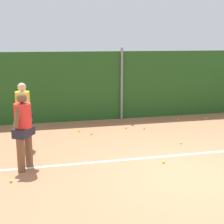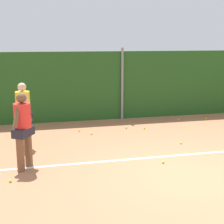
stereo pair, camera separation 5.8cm
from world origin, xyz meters
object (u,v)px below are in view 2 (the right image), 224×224
object	(u,v)px
player_foreground_near	(23,127)
tennis_ball_5	(10,181)
tennis_ball_10	(163,162)
tennis_ball_0	(27,133)
player_midcourt	(23,111)
tennis_ball_12	(126,128)
tennis_ball_11	(178,119)
tennis_ball_4	(181,143)
tennis_ball_1	(206,119)
tennis_ball_7	(79,131)
tennis_ball_9	(91,134)
tennis_ball_8	(144,128)

from	to	relation	value
player_foreground_near	tennis_ball_5	bearing A→B (deg)	8.29
tennis_ball_10	tennis_ball_0	bearing A→B (deg)	134.38
player_foreground_near	player_midcourt	size ratio (longest dim) A/B	0.99
tennis_ball_0	tennis_ball_12	bearing A→B (deg)	-0.58
tennis_ball_11	player_midcourt	bearing A→B (deg)	-160.78
tennis_ball_4	tennis_ball_12	distance (m)	2.37
tennis_ball_1	tennis_ball_5	bearing A→B (deg)	-148.39
tennis_ball_7	tennis_ball_10	bearing A→B (deg)	-63.78
player_foreground_near	tennis_ball_9	size ratio (longest dim) A/B	28.20
tennis_ball_12	tennis_ball_4	bearing A→B (deg)	-61.41
player_midcourt	tennis_ball_4	bearing A→B (deg)	54.09
tennis_ball_0	tennis_ball_4	size ratio (longest dim) A/B	1.00
tennis_ball_5	tennis_ball_9	world-z (taller)	same
player_foreground_near	tennis_ball_11	size ratio (longest dim) A/B	28.20
tennis_ball_4	tennis_ball_8	world-z (taller)	same
tennis_ball_1	tennis_ball_10	distance (m)	5.33
tennis_ball_4	tennis_ball_10	xyz separation A→B (m)	(-1.12, -1.38, 0.00)
tennis_ball_4	tennis_ball_11	size ratio (longest dim) A/B	1.00
player_foreground_near	tennis_ball_1	xyz separation A→B (m)	(6.83, 3.62, -1.01)
tennis_ball_9	tennis_ball_5	bearing A→B (deg)	-125.57
tennis_ball_5	tennis_ball_1	bearing A→B (deg)	31.61
tennis_ball_1	tennis_ball_9	xyz separation A→B (m)	(-4.77, -1.08, 0.00)
tennis_ball_9	tennis_ball_12	distance (m)	1.41
tennis_ball_8	tennis_ball_12	distance (m)	0.64
tennis_ball_5	tennis_ball_10	world-z (taller)	same
tennis_ball_0	tennis_ball_1	distance (m)	6.87
tennis_ball_4	tennis_ball_7	size ratio (longest dim) A/B	1.00
tennis_ball_8	tennis_ball_4	bearing A→B (deg)	-74.33
tennis_ball_5	tennis_ball_9	bearing A→B (deg)	54.43
tennis_ball_5	tennis_ball_8	world-z (taller)	same
tennis_ball_1	tennis_ball_9	size ratio (longest dim) A/B	1.00
tennis_ball_1	tennis_ball_4	size ratio (longest dim) A/B	1.00
tennis_ball_4	tennis_ball_10	world-z (taller)	same
player_midcourt	tennis_ball_12	xyz separation A→B (m)	(3.44, 1.27, -1.03)
tennis_ball_5	tennis_ball_7	world-z (taller)	same
player_foreground_near	tennis_ball_5	distance (m)	1.31
tennis_ball_9	tennis_ball_12	xyz separation A→B (m)	(1.33, 0.46, 0.00)
tennis_ball_4	tennis_ball_10	size ratio (longest dim) A/B	1.00
player_midcourt	tennis_ball_0	bearing A→B (deg)	153.00
tennis_ball_4	tennis_ball_9	size ratio (longest dim) A/B	1.00
player_midcourt	tennis_ball_11	xyz separation A→B (m)	(5.76, 2.01, -1.03)
player_foreground_near	tennis_ball_4	bearing A→B (deg)	131.23
tennis_ball_0	tennis_ball_8	world-z (taller)	same
player_midcourt	tennis_ball_11	size ratio (longest dim) A/B	28.60
player_foreground_near	tennis_ball_11	world-z (taller)	player_foreground_near
player_foreground_near	tennis_ball_10	world-z (taller)	player_foreground_near
tennis_ball_9	tennis_ball_7	bearing A→B (deg)	128.62
player_foreground_near	tennis_ball_5	xyz separation A→B (m)	(-0.30, -0.77, -1.01)
tennis_ball_8	tennis_ball_9	distance (m)	1.96
tennis_ball_1	tennis_ball_12	bearing A→B (deg)	-169.78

